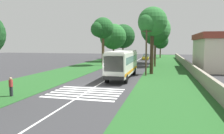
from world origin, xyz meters
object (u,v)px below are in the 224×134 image
at_px(trailing_car_3, 146,56).
at_px(utility_pole, 146,51).
at_px(roadside_tree_left_2, 102,29).
at_px(roadside_tree_right_3, 155,30).
at_px(roadside_tree_right_2, 160,41).
at_px(trailing_car_2, 146,58).
at_px(trailing_car_0, 125,61).
at_px(trailing_car_1, 129,59).
at_px(roadside_tree_right_1, 155,33).
at_px(pedestrian, 11,86).
at_px(roadside_tree_left_0, 113,37).
at_px(roadside_tree_right_0, 152,23).
at_px(coach_bus, 123,62).
at_px(roadside_tree_left_1, 123,37).

height_order(trailing_car_3, utility_pole, utility_pole).
xyz_separation_m(roadside_tree_left_2, roadside_tree_right_3, (7.97, -10.88, 0.12)).
bearing_deg(roadside_tree_right_2, trailing_car_2, 157.59).
bearing_deg(roadside_tree_right_3, trailing_car_0, 114.44).
bearing_deg(trailing_car_1, trailing_car_2, -23.47).
height_order(trailing_car_1, roadside_tree_right_3, roadside_tree_right_3).
height_order(roadside_tree_right_1, pedestrian, roadside_tree_right_1).
bearing_deg(trailing_car_0, pedestrian, 172.78).
distance_m(roadside_tree_right_1, roadside_tree_right_3, 7.70).
height_order(roadside_tree_left_2, roadside_tree_right_3, roadside_tree_right_3).
relative_size(roadside_tree_left_0, roadside_tree_right_0, 0.99).
bearing_deg(roadside_tree_right_0, coach_bus, 143.85).
relative_size(roadside_tree_right_0, roadside_tree_right_1, 1.05).
distance_m(trailing_car_1, utility_pole, 24.90).
bearing_deg(roadside_tree_right_1, trailing_car_0, 57.14).
relative_size(trailing_car_3, roadside_tree_right_0, 0.42).
relative_size(trailing_car_3, roadside_tree_right_3, 0.37).
bearing_deg(roadside_tree_right_2, roadside_tree_left_0, 145.80).
height_order(trailing_car_1, trailing_car_2, same).
distance_m(trailing_car_1, roadside_tree_right_1, 14.06).
distance_m(trailing_car_3, roadside_tree_left_0, 19.23).
relative_size(trailing_car_2, pedestrian, 2.54).
bearing_deg(trailing_car_2, pedestrian, 170.54).
relative_size(trailing_car_2, roadside_tree_right_3, 0.37).
relative_size(coach_bus, roadside_tree_right_2, 1.33).
xyz_separation_m(roadside_tree_left_1, roadside_tree_left_2, (-21.70, 0.31, 0.94)).
distance_m(roadside_tree_left_2, roadside_tree_right_3, 13.48).
distance_m(trailing_car_0, trailing_car_2, 14.85).
bearing_deg(coach_bus, pedestrian, 148.25).
xyz_separation_m(roadside_tree_left_0, utility_pole, (-24.23, -10.76, -2.79)).
bearing_deg(roadside_tree_left_2, trailing_car_3, -14.72).
bearing_deg(trailing_car_2, utility_pole, -175.36).
relative_size(roadside_tree_left_0, roadside_tree_right_1, 1.04).
distance_m(trailing_car_0, roadside_tree_right_3, 10.44).
bearing_deg(roadside_tree_left_2, roadside_tree_right_3, -53.76).
height_order(trailing_car_0, trailing_car_2, same).
xyz_separation_m(trailing_car_1, roadside_tree_left_0, (0.34, 4.46, 5.82)).
relative_size(roadside_tree_right_0, utility_pole, 1.45).
distance_m(roadside_tree_right_0, roadside_tree_right_3, 19.10).
relative_size(roadside_tree_left_1, roadside_tree_right_0, 1.07).
bearing_deg(roadside_tree_right_1, roadside_tree_right_0, 179.42).
bearing_deg(roadside_tree_left_2, trailing_car_0, -40.29).
distance_m(trailing_car_1, roadside_tree_right_2, 20.42).
relative_size(roadside_tree_right_2, roadside_tree_right_3, 0.71).
bearing_deg(trailing_car_0, roadside_tree_left_1, 12.99).
xyz_separation_m(trailing_car_3, roadside_tree_left_1, (-6.18, 7.01, 6.34)).
distance_m(trailing_car_3, roadside_tree_right_0, 39.85).
bearing_deg(trailing_car_1, roadside_tree_right_2, -22.90).
bearing_deg(roadside_tree_left_2, pedestrian, 179.95).
xyz_separation_m(trailing_car_0, roadside_tree_right_3, (3.04, -6.70, 7.41)).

